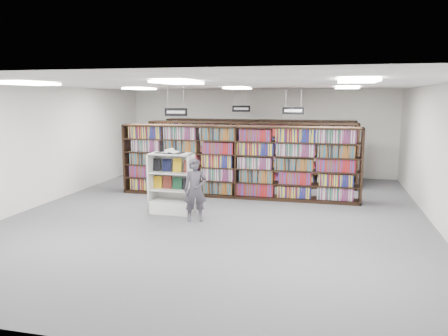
% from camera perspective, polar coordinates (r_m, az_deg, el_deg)
% --- Properties ---
extents(floor, '(12.00, 12.00, 0.00)m').
position_cam_1_polar(floor, '(11.02, -0.47, -6.06)').
color(floor, '#4A4A4E').
rests_on(floor, ground).
extents(ceiling, '(10.00, 12.00, 0.10)m').
position_cam_1_polar(ceiling, '(10.64, -0.50, 10.80)').
color(ceiling, silver).
rests_on(ceiling, wall_back).
extents(wall_back, '(10.00, 0.10, 3.20)m').
position_cam_1_polar(wall_back, '(16.57, 4.63, 4.65)').
color(wall_back, silver).
rests_on(wall_back, ground).
extents(wall_front, '(10.00, 0.10, 3.20)m').
position_cam_1_polar(wall_front, '(5.21, -17.00, -5.67)').
color(wall_front, silver).
rests_on(wall_front, ground).
extents(wall_left, '(0.10, 12.00, 3.20)m').
position_cam_1_polar(wall_left, '(12.88, -22.61, 2.69)').
color(wall_left, silver).
rests_on(wall_left, ground).
extents(wall_right, '(0.10, 12.00, 3.20)m').
position_cam_1_polar(wall_right, '(10.66, 26.56, 1.21)').
color(wall_right, silver).
rests_on(wall_right, ground).
extents(bookshelf_row_near, '(7.00, 0.60, 2.10)m').
position_cam_1_polar(bookshelf_row_near, '(12.72, 1.73, 0.82)').
color(bookshelf_row_near, black).
rests_on(bookshelf_row_near, floor).
extents(bookshelf_row_mid, '(7.00, 0.60, 2.10)m').
position_cam_1_polar(bookshelf_row_mid, '(14.66, 3.36, 1.92)').
color(bookshelf_row_mid, black).
rests_on(bookshelf_row_mid, floor).
extents(bookshelf_row_far, '(7.00, 0.60, 2.10)m').
position_cam_1_polar(bookshelf_row_far, '(16.33, 4.44, 2.65)').
color(bookshelf_row_far, black).
rests_on(bookshelf_row_far, floor).
extents(aisle_sign_left, '(0.65, 0.02, 0.80)m').
position_cam_1_polar(aisle_sign_left, '(12.04, -6.30, 7.38)').
color(aisle_sign_left, '#B2B2B7').
rests_on(aisle_sign_left, ceiling).
extents(aisle_sign_right, '(0.65, 0.02, 0.80)m').
position_cam_1_polar(aisle_sign_right, '(13.36, 9.03, 7.49)').
color(aisle_sign_right, '#B2B2B7').
rests_on(aisle_sign_right, ceiling).
extents(aisle_sign_center, '(0.65, 0.02, 0.80)m').
position_cam_1_polar(aisle_sign_center, '(15.63, 2.26, 7.82)').
color(aisle_sign_center, '#B2B2B7').
rests_on(aisle_sign_center, ceiling).
extents(troffer_front_left, '(0.60, 1.20, 0.04)m').
position_cam_1_polar(troffer_front_left, '(9.22, -24.16, 10.02)').
color(troffer_front_left, white).
rests_on(troffer_front_left, ceiling).
extents(troffer_front_center, '(0.60, 1.20, 0.04)m').
position_cam_1_polar(troffer_front_center, '(7.77, -6.04, 11.06)').
color(troffer_front_center, white).
rests_on(troffer_front_center, ceiling).
extents(troffer_front_right, '(0.60, 1.20, 0.04)m').
position_cam_1_polar(troffer_front_right, '(7.33, 17.07, 10.83)').
color(troffer_front_right, white).
rests_on(troffer_front_right, ceiling).
extents(troffer_back_left, '(0.60, 1.20, 0.04)m').
position_cam_1_polar(troffer_back_left, '(13.53, -10.95, 10.12)').
color(troffer_back_left, white).
rests_on(troffer_back_left, ceiling).
extents(troffer_back_center, '(0.60, 1.20, 0.04)m').
position_cam_1_polar(troffer_back_center, '(12.59, 1.78, 10.37)').
color(troffer_back_center, white).
rests_on(troffer_back_center, ceiling).
extents(troffer_back_right, '(0.60, 1.20, 0.04)m').
position_cam_1_polar(troffer_back_right, '(12.32, 15.78, 10.06)').
color(troffer_back_right, white).
rests_on(troffer_back_right, ceiling).
extents(endcap_display, '(1.11, 0.58, 1.53)m').
position_cam_1_polar(endcap_display, '(11.16, -6.77, -3.30)').
color(endcap_display, white).
rests_on(endcap_display, floor).
extents(open_book, '(0.70, 0.45, 0.13)m').
position_cam_1_polar(open_book, '(10.96, -7.11, 2.11)').
color(open_book, black).
rests_on(open_book, endcap_display).
extents(shopper, '(0.64, 0.53, 1.49)m').
position_cam_1_polar(shopper, '(10.31, -3.77, -2.89)').
color(shopper, '#433F48').
rests_on(shopper, floor).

